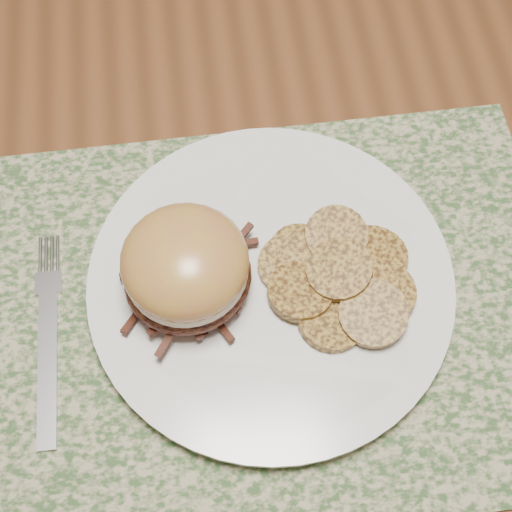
{
  "coord_description": "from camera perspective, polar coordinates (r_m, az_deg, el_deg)",
  "views": [
    {
      "loc": [
        -0.21,
        -0.21,
        1.26
      ],
      "look_at": [
        -0.18,
        0.01,
        0.79
      ],
      "focal_mm": 50.0,
      "sensor_mm": 36.0,
      "label": 1
    }
  ],
  "objects": [
    {
      "name": "roasted_potatoes",
      "position": [
        0.53,
        6.86,
        -1.85
      ],
      "size": [
        0.13,
        0.13,
        0.03
      ],
      "color": "olive",
      "rests_on": "dinner_plate"
    },
    {
      "name": "fork",
      "position": [
        0.55,
        -16.3,
        -6.08
      ],
      "size": [
        0.02,
        0.17,
        0.0
      ],
      "rotation": [
        0.0,
        0.0,
        -0.01
      ],
      "color": "#B2B3BA",
      "rests_on": "placemat"
    },
    {
      "name": "dining_table",
      "position": [
        0.66,
        15.61,
        -4.0
      ],
      "size": [
        1.5,
        0.9,
        0.75
      ],
      "color": "brown",
      "rests_on": "ground"
    },
    {
      "name": "placemat",
      "position": [
        0.54,
        1.34,
        -4.17
      ],
      "size": [
        0.45,
        0.33,
        0.0
      ],
      "primitive_type": "cube",
      "color": "#35522A",
      "rests_on": "dining_table"
    },
    {
      "name": "dinner_plate",
      "position": [
        0.54,
        1.18,
        -2.11
      ],
      "size": [
        0.26,
        0.26,
        0.02
      ],
      "primitive_type": "cylinder",
      "color": "white",
      "rests_on": "placemat"
    },
    {
      "name": "pork_sandwich",
      "position": [
        0.5,
        -5.62,
        -0.98
      ],
      "size": [
        0.12,
        0.11,
        0.07
      ],
      "rotation": [
        0.0,
        0.0,
        0.33
      ],
      "color": "black",
      "rests_on": "dinner_plate"
    },
    {
      "name": "ground",
      "position": [
        1.29,
        8.14,
        -15.41
      ],
      "size": [
        3.5,
        3.5,
        0.0
      ],
      "primitive_type": "plane",
      "color": "#4E2D1B",
      "rests_on": "ground"
    }
  ]
}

